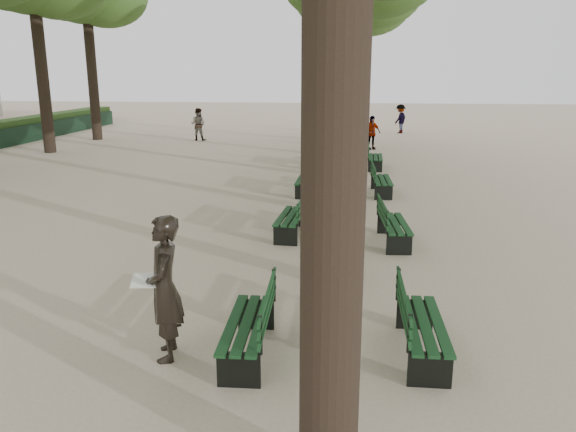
# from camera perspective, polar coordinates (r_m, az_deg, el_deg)

# --- Properties ---
(ground) EXTENTS (120.00, 120.00, 0.00)m
(ground) POSITION_cam_1_polar(r_m,az_deg,el_deg) (7.48, -7.30, -14.68)
(ground) COLOR #BFAB91
(ground) RESTS_ON ground
(bench_left_0) EXTENTS (0.63, 1.82, 0.92)m
(bench_left_0) POSITION_cam_1_polar(r_m,az_deg,el_deg) (7.52, -4.09, -12.06)
(bench_left_0) COLOR black
(bench_left_0) RESTS_ON ground
(bench_left_1) EXTENTS (0.69, 1.83, 0.92)m
(bench_left_1) POSITION_cam_1_polar(r_m,az_deg,el_deg) (12.71, 0.34, -0.80)
(bench_left_1) COLOR black
(bench_left_1) RESTS_ON ground
(bench_left_2) EXTENTS (0.61, 1.81, 0.92)m
(bench_left_2) POSITION_cam_1_polar(r_m,az_deg,el_deg) (17.04, 1.87, 3.16)
(bench_left_2) COLOR black
(bench_left_2) RESTS_ON ground
(bench_left_3) EXTENTS (0.67, 1.83, 0.92)m
(bench_left_3) POSITION_cam_1_polar(r_m,az_deg,el_deg) (22.00, 2.88, 5.74)
(bench_left_3) COLOR black
(bench_left_3) RESTS_ON ground
(bench_right_0) EXTENTS (0.58, 1.80, 0.92)m
(bench_right_0) POSITION_cam_1_polar(r_m,az_deg,el_deg) (7.70, 13.46, -11.78)
(bench_right_0) COLOR black
(bench_right_0) RESTS_ON ground
(bench_right_1) EXTENTS (0.69, 1.84, 0.92)m
(bench_right_1) POSITION_cam_1_polar(r_m,az_deg,el_deg) (12.32, 10.71, -1.56)
(bench_right_1) COLOR black
(bench_right_1) RESTS_ON ground
(bench_right_2) EXTENTS (0.62, 1.82, 0.92)m
(bench_right_2) POSITION_cam_1_polar(r_m,az_deg,el_deg) (17.21, 9.48, 3.08)
(bench_right_2) COLOR black
(bench_right_2) RESTS_ON ground
(bench_right_3) EXTENTS (0.62, 1.82, 0.92)m
(bench_right_3) POSITION_cam_1_polar(r_m,az_deg,el_deg) (21.74, 8.84, 5.48)
(bench_right_3) COLOR black
(bench_right_3) RESTS_ON ground
(man_with_map) EXTENTS (0.71, 0.83, 1.91)m
(man_with_map) POSITION_cam_1_polar(r_m,az_deg,el_deg) (7.36, -12.44, -7.19)
(man_with_map) COLOR black
(man_with_map) RESTS_ON ground
(pedestrian_c) EXTENTS (0.98, 0.67, 1.59)m
(pedestrian_c) POSITION_cam_1_polar(r_m,az_deg,el_deg) (27.10, 8.46, 8.38)
(pedestrian_c) COLOR #262628
(pedestrian_c) RESTS_ON ground
(pedestrian_b) EXTENTS (0.86, 1.11, 1.70)m
(pedestrian_b) POSITION_cam_1_polar(r_m,az_deg,el_deg) (34.60, 11.34, 9.66)
(pedestrian_b) COLOR #262628
(pedestrian_b) RESTS_ON ground
(pedestrian_a) EXTENTS (0.86, 0.42, 1.71)m
(pedestrian_a) POSITION_cam_1_polar(r_m,az_deg,el_deg) (30.71, -9.11, 9.18)
(pedestrian_a) COLOR #262628
(pedestrian_a) RESTS_ON ground
(pedestrian_d) EXTENTS (0.87, 0.43, 1.71)m
(pedestrian_d) POSITION_cam_1_polar(r_m,az_deg,el_deg) (34.91, 3.41, 9.96)
(pedestrian_d) COLOR #262628
(pedestrian_d) RESTS_ON ground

